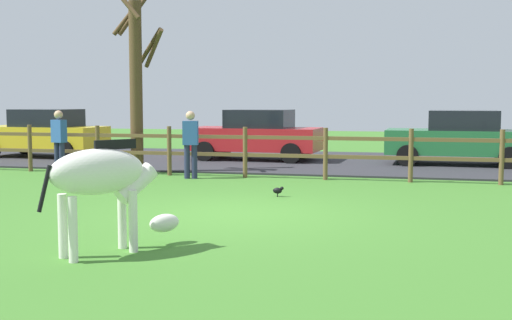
% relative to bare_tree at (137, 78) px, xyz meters
% --- Properties ---
extents(ground_plane, '(60.00, 60.00, 0.00)m').
position_rel_bare_tree_xyz_m(ground_plane, '(4.05, -5.28, -2.48)').
color(ground_plane, '#3D7528').
extents(parking_asphalt, '(28.00, 7.40, 0.05)m').
position_rel_bare_tree_xyz_m(parking_asphalt, '(4.05, 4.02, -2.45)').
color(parking_asphalt, '#2D2D33').
rests_on(parking_asphalt, ground_plane).
extents(paddock_fence, '(21.93, 0.11, 1.25)m').
position_rel_bare_tree_xyz_m(paddock_fence, '(3.96, -0.28, -1.77)').
color(paddock_fence, brown).
rests_on(paddock_fence, ground_plane).
extents(bare_tree, '(1.52, 1.36, 4.89)m').
position_rel_bare_tree_xyz_m(bare_tree, '(0.00, 0.00, 0.00)').
color(bare_tree, '#513A23').
rests_on(bare_tree, ground_plane).
extents(zebra, '(1.32, 1.65, 1.41)m').
position_rel_bare_tree_xyz_m(zebra, '(3.32, -8.45, -1.55)').
color(zebra, white).
rests_on(zebra, ground_plane).
extents(crow_on_grass, '(0.21, 0.10, 0.20)m').
position_rel_bare_tree_xyz_m(crow_on_grass, '(4.42, -3.24, -2.35)').
color(crow_on_grass, black).
rests_on(crow_on_grass, ground_plane).
extents(parked_car_green, '(4.06, 2.00, 1.56)m').
position_rel_bare_tree_xyz_m(parked_car_green, '(8.24, 3.82, -1.63)').
color(parked_car_green, '#236B38').
rests_on(parked_car_green, parking_asphalt).
extents(parked_car_yellow, '(4.09, 2.05, 1.56)m').
position_rel_bare_tree_xyz_m(parked_car_yellow, '(-4.75, 3.29, -1.63)').
color(parked_car_yellow, yellow).
rests_on(parked_car_yellow, parking_asphalt).
extents(parked_car_red, '(4.07, 2.02, 1.56)m').
position_rel_bare_tree_xyz_m(parked_car_red, '(2.22, 3.93, -1.63)').
color(parked_car_red, red).
rests_on(parked_car_red, parking_asphalt).
extents(visitor_left_of_tree, '(0.39, 0.28, 1.64)m').
position_rel_bare_tree_xyz_m(visitor_left_of_tree, '(1.74, -0.80, -1.57)').
color(visitor_left_of_tree, '#232847').
rests_on(visitor_left_of_tree, ground_plane).
extents(visitor_right_of_tree, '(0.41, 0.32, 1.64)m').
position_rel_bare_tree_xyz_m(visitor_right_of_tree, '(-1.86, -0.71, -1.57)').
color(visitor_right_of_tree, '#232847').
rests_on(visitor_right_of_tree, ground_plane).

